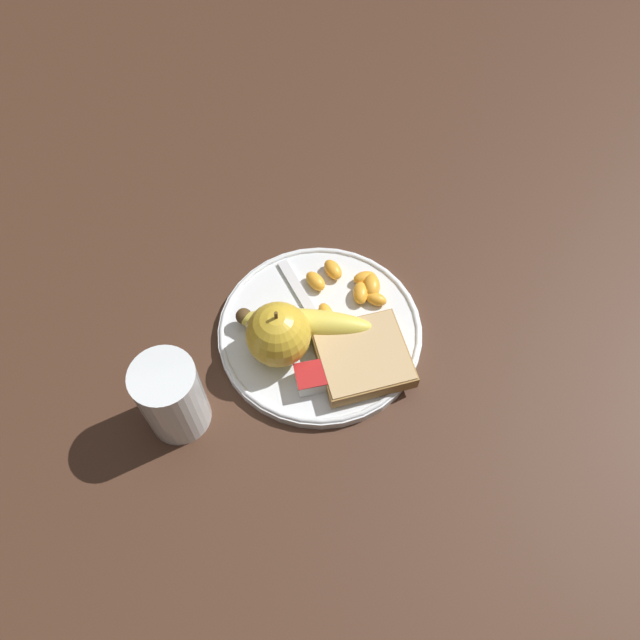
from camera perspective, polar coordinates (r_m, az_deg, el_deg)
ground_plane at (r=0.72m, az=0.00°, el=-1.31°), size 3.00×3.00×0.00m
plate at (r=0.72m, az=0.00°, el=-0.99°), size 0.23×0.23×0.01m
juice_glass at (r=0.65m, az=-13.35°, el=-6.99°), size 0.07×0.07×0.10m
apple at (r=0.67m, az=-3.84°, el=-1.33°), size 0.07×0.07×0.08m
banana at (r=0.70m, az=-1.52°, el=-0.03°), size 0.16×0.08×0.03m
bread_slice at (r=0.68m, az=3.92°, el=-3.41°), size 0.10×0.10×0.02m
fork at (r=0.71m, az=-0.17°, el=-0.25°), size 0.06×0.16×0.00m
jam_packet at (r=0.67m, az=-0.61°, el=-5.30°), size 0.04×0.03×0.02m
orange_segment_0 at (r=0.74m, az=4.11°, el=3.85°), size 0.03×0.02×0.02m
orange_segment_1 at (r=0.73m, az=4.74°, el=3.17°), size 0.02×0.04×0.02m
orange_segment_2 at (r=0.73m, az=3.73°, el=2.48°), size 0.02×0.03×0.02m
orange_segment_3 at (r=0.73m, az=5.13°, el=1.93°), size 0.03×0.03×0.01m
orange_segment_4 at (r=0.75m, az=1.19°, el=4.63°), size 0.03×0.03×0.02m
orange_segment_5 at (r=0.71m, az=0.54°, el=0.66°), size 0.02×0.03×0.01m
orange_segment_6 at (r=0.74m, az=-0.42°, el=3.58°), size 0.03×0.03×0.02m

